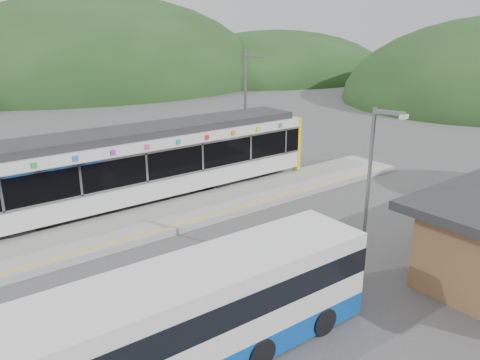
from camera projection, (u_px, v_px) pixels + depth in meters
ground at (241, 236)px, 19.36m from camera, size 120.00×120.00×0.00m
hills at (269, 178)px, 26.94m from camera, size 146.00×149.00×26.00m
platform at (197, 209)px, 21.80m from camera, size 26.00×3.20×0.30m
yellow_line at (213, 215)px, 20.77m from camera, size 26.00×0.10×0.01m
train at (123, 166)px, 21.88m from camera, size 20.44×3.01×3.74m
catenary_mast_east at (246, 106)px, 28.74m from camera, size 0.18×1.80×7.00m
bus at (198, 318)px, 11.67m from camera, size 9.93×2.52×2.70m
lamp_post at (372, 183)px, 14.84m from camera, size 0.39×1.08×5.90m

